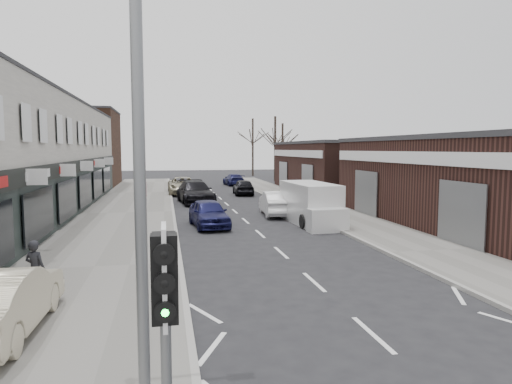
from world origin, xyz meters
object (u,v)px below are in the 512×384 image
warning_sign (146,194)px  parked_car_right_c (234,180)px  traffic_light (165,299)px  parked_car_left_b (195,192)px  parked_car_left_c (183,186)px  white_van (311,204)px  sedan_on_pavement (1,300)px  parked_car_right_a (276,203)px  pedestrian (35,269)px  parked_car_right_b (243,187)px  street_lamp (152,103)px  parked_car_left_a (209,213)px

warning_sign → parked_car_right_c: (8.19, 30.73, -1.56)m
traffic_light → parked_car_left_b: 29.17m
parked_car_right_c → parked_car_left_c: bearing=52.7°
warning_sign → traffic_light: bearing=-86.9°
white_van → sedan_on_pavement: 17.22m
white_van → parked_car_right_a: 3.53m
pedestrian → parked_car_right_b: 28.50m
parked_car_right_a → parked_car_right_b: 12.58m
traffic_light → parked_car_right_a: (6.60, 21.81, -1.67)m
pedestrian → parked_car_left_c: pedestrian is taller
parked_car_right_b → traffic_light: bearing=82.6°
parked_car_right_b → parked_car_left_b: bearing=53.4°
traffic_light → street_lamp: size_ratio=0.39×
parked_car_left_b → parked_car_right_c: (5.23, 15.71, -0.18)m
parked_car_left_b → white_van: bearing=-68.3°
sedan_on_pavement → parked_car_right_b: size_ratio=1.07×
pedestrian → parked_car_left_b: size_ratio=0.27×
traffic_light → sedan_on_pavement: (-3.43, 5.36, -1.58)m
traffic_light → street_lamp: (-0.13, 1.22, 2.20)m
white_van → traffic_light: bearing=-115.1°
white_van → parked_car_left_b: bearing=115.2°
warning_sign → pedestrian: warning_sign is taller
street_lamp → traffic_light: bearing=-84.1°
parked_car_left_a → parked_car_right_a: 5.53m
traffic_light → parked_car_left_a: bearing=83.2°
parked_car_left_c → parked_car_right_a: parked_car_left_c is taller
street_lamp → sedan_on_pavement: bearing=128.6°
street_lamp → parked_car_right_b: size_ratio=1.96×
white_van → parked_car_left_a: (-5.53, -0.01, -0.32)m
street_lamp → warning_sign: size_ratio=2.96×
parked_car_right_b → sedan_on_pavement: bearing=74.4°
warning_sign → white_van: 9.66m
white_van → sedan_on_pavement: white_van is taller
warning_sign → parked_car_left_b: (2.96, 15.02, -1.38)m
parked_car_left_a → parked_car_right_a: (4.40, 3.34, 0.03)m
traffic_light → parked_car_right_a: traffic_light is taller
pedestrian → parked_car_right_b: bearing=-87.3°
parked_car_right_a → parked_car_right_c: parked_car_right_a is taller
warning_sign → sedan_on_pavement: 9.16m
parked_car_left_b → street_lamp: bearing=-100.7°
warning_sign → parked_car_left_a: bearing=56.4°
warning_sign → pedestrian: bearing=-112.6°
parked_car_left_a → parked_car_right_a: parked_car_right_a is taller
white_van → parked_car_left_b: (-5.53, 10.57, -0.22)m
street_lamp → pedestrian: (-3.24, 6.52, -3.73)m
parked_car_left_a → parked_car_right_a: bearing=31.6°
warning_sign → white_van: size_ratio=0.47×
parked_car_right_c → parked_car_right_a: bearing=84.5°
parked_car_left_b → parked_car_left_c: size_ratio=1.03×
parked_car_right_a → traffic_light: bearing=78.1°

